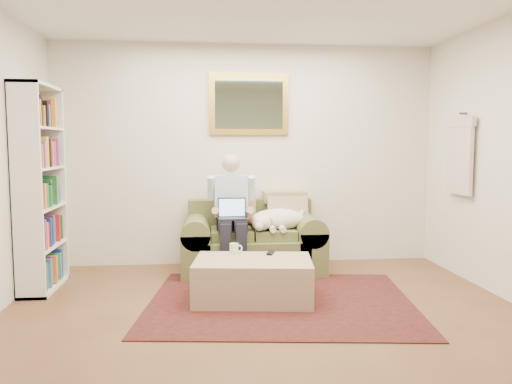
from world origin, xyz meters
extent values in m
cube|color=brown|center=(0.00, 0.00, 0.00)|extent=(4.50, 5.00, 0.01)
cube|color=silver|center=(0.00, 2.50, 1.30)|extent=(4.50, 0.01, 2.60)
cube|color=black|center=(0.18, 0.93, 0.01)|extent=(2.57, 2.16, 0.01)
cube|color=olive|center=(0.03, 2.04, 0.19)|extent=(1.19, 0.76, 0.39)
cube|color=olive|center=(0.03, 2.37, 0.59)|extent=(1.44, 0.17, 0.40)
cube|color=olive|center=(-0.60, 2.04, 0.24)|extent=(0.31, 0.76, 0.79)
cube|color=olive|center=(0.65, 2.04, 0.24)|extent=(0.31, 0.76, 0.79)
cube|color=olive|center=(-0.21, 1.99, 0.44)|extent=(0.45, 0.51, 0.11)
cube|color=olive|center=(0.26, 1.99, 0.44)|extent=(0.45, 0.51, 0.11)
cube|color=black|center=(-0.21, 1.81, 0.64)|extent=(0.30, 0.21, 0.02)
cube|color=black|center=(-0.21, 1.92, 0.75)|extent=(0.30, 0.06, 0.21)
cube|color=#99BFF2|center=(-0.21, 1.91, 0.75)|extent=(0.28, 0.04, 0.18)
cube|color=tan|center=(-0.07, 1.00, 0.19)|extent=(1.13, 0.80, 0.38)
cylinder|color=white|center=(-0.23, 1.25, 0.43)|extent=(0.08, 0.08, 0.10)
cube|color=black|center=(0.12, 1.21, 0.39)|extent=(0.10, 0.16, 0.02)
cube|color=gold|center=(0.03, 2.48, 1.90)|extent=(0.94, 0.04, 0.72)
cube|color=gray|center=(0.03, 2.46, 1.90)|extent=(0.80, 0.01, 0.58)
camera|label=1|loc=(-0.49, -3.44, 1.42)|focal=35.00mm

